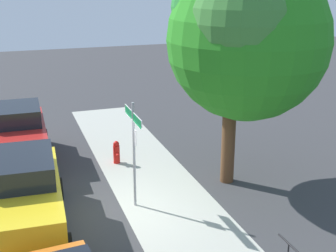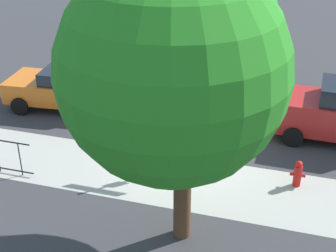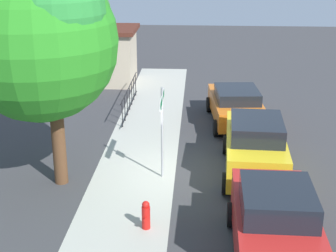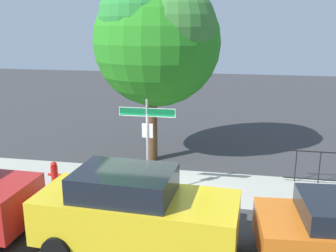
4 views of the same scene
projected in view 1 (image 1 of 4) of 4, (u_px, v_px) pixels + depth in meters
ground_plane at (123, 212)px, 12.21m from camera, size 60.00×60.00×0.00m
sidewalk_strip at (197, 242)px, 10.82m from camera, size 24.00×2.60×0.00m
street_sign at (134, 135)px, 11.94m from camera, size 1.64×0.07×2.92m
shade_tree at (243, 32)px, 12.55m from camera, size 4.58×4.58×6.64m
car_red at (18, 135)px, 15.20m from camera, size 4.04×2.09×1.91m
car_yellow at (23, 196)px, 11.02m from camera, size 4.51×2.17×1.90m
fire_hydrant at (116, 152)px, 15.30m from camera, size 0.42×0.22×0.78m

